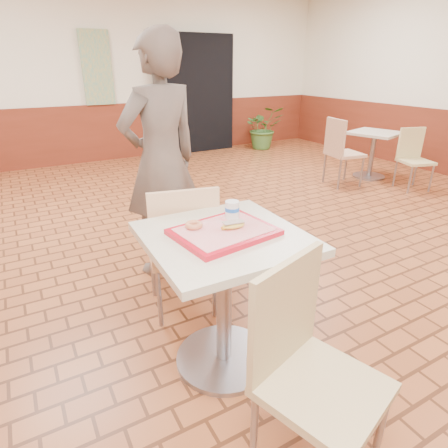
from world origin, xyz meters
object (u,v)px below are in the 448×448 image
customer (162,161)px  ring_donut (194,225)px  serving_tray (224,232)px  chair_second_front (413,155)px  paper_cup (232,210)px  chair_main_back (183,245)px  main_table (224,280)px  chair_main_front (307,363)px  long_john_donut (233,225)px  second_table (373,147)px  potted_plant (263,128)px  chair_second_left (341,149)px

customer → ring_donut: size_ratio=20.30×
serving_tray → chair_second_front: (4.04, 1.72, -0.39)m
customer → paper_cup: (-0.01, -1.13, -0.03)m
chair_main_back → customer: (0.13, 0.67, 0.42)m
main_table → paper_cup: bearing=44.2°
main_table → chair_second_front: same height
customer → main_table: bearing=71.2°
serving_tray → chair_main_front: bearing=-89.5°
chair_main_front → ring_donut: size_ratio=10.35×
main_table → long_john_donut: bearing=-18.5°
second_table → serving_tray: bearing=-149.1°
serving_tray → chair_main_back: bearing=90.8°
chair_main_front → chair_second_front: (4.03, 2.41, -0.07)m
potted_plant → chair_main_back: bearing=-130.2°
chair_main_back → customer: 0.80m
customer → chair_second_left: 3.32m
long_john_donut → second_table: size_ratio=0.19×
chair_main_front → chair_main_back: 1.25m
chair_main_front → second_table: bearing=20.3°
serving_tray → ring_donut: (-0.13, 0.10, 0.03)m
main_table → ring_donut: (-0.13, 0.10, 0.32)m
paper_cup → chair_second_left: paper_cup is taller
paper_cup → potted_plant: bearing=53.5°
main_table → second_table: main_table is taller
paper_cup → ring_donut: bearing=-176.5°
chair_main_front → long_john_donut: chair_main_front is taller
chair_main_front → paper_cup: size_ratio=9.84×
customer → long_john_donut: 1.25m
main_table → chair_second_left: size_ratio=0.88×
serving_tray → chair_second_front: serving_tray is taller
ring_donut → chair_second_left: bearing=33.6°
chair_second_front → potted_plant: (-0.29, 3.29, -0.04)m
chair_main_back → potted_plant: (3.75, 4.45, -0.11)m
second_table → main_table: bearing=-149.1°
main_table → customer: bearing=84.3°
long_john_donut → potted_plant: 6.26m
long_john_donut → potted_plant: (3.70, 5.03, -0.46)m
paper_cup → second_table: size_ratio=0.14×
main_table → paper_cup: size_ratio=8.53×
main_table → customer: size_ratio=0.44×
second_table → chair_second_left: chair_second_left is taller
customer → chair_main_front: bearing=73.4°
potted_plant → customer: bearing=-133.8°
customer → potted_plant: bearing=-147.0°
serving_tray → ring_donut: bearing=143.4°
ring_donut → second_table: size_ratio=0.13×
customer → potted_plant: (3.62, 3.78, -0.52)m
ring_donut → long_john_donut: size_ratio=0.70×
main_table → second_table: size_ratio=1.19×
chair_second_left → paper_cup: bearing=135.2°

